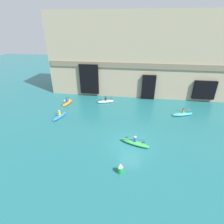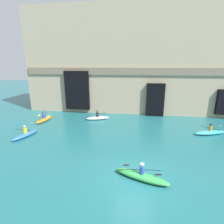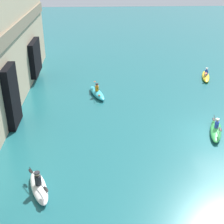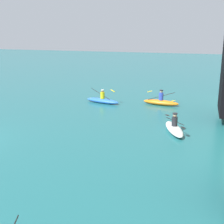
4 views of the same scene
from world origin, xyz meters
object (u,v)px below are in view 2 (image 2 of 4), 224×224
(kayak_cyan, at_px, (210,132))
(kayak_green, at_px, (142,176))
(kayak_white, at_px, (98,118))
(kayak_blue, at_px, (26,134))
(kayak_orange, at_px, (44,119))

(kayak_cyan, xyz_separation_m, kayak_green, (-6.81, -8.12, -0.01))
(kayak_green, height_order, kayak_white, kayak_white)
(kayak_blue, bearing_deg, kayak_white, -27.63)
(kayak_blue, bearing_deg, kayak_cyan, -65.28)
(kayak_cyan, relative_size, kayak_green, 0.96)
(kayak_blue, height_order, kayak_orange, same)
(kayak_blue, distance_m, kayak_orange, 4.67)
(kayak_blue, xyz_separation_m, kayak_orange, (-0.63, 4.63, 0.04))
(kayak_white, bearing_deg, kayak_orange, -5.22)
(kayak_blue, bearing_deg, kayak_orange, 22.42)
(kayak_orange, bearing_deg, kayak_white, -66.88)
(kayak_orange, height_order, kayak_white, kayak_orange)
(kayak_green, bearing_deg, kayak_orange, 160.06)
(kayak_cyan, height_order, kayak_green, kayak_cyan)
(kayak_blue, distance_m, kayak_green, 12.09)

